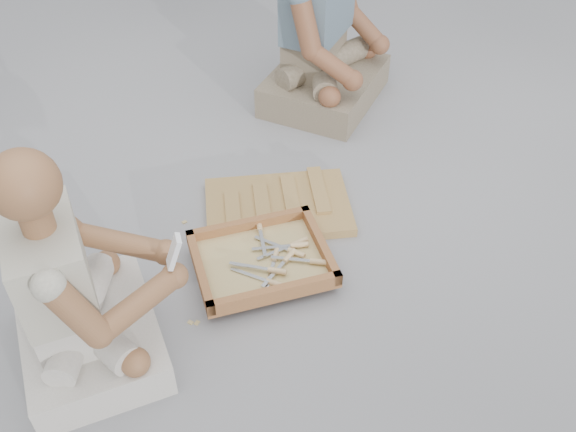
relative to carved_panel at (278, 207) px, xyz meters
name	(u,v)px	position (x,y,z in m)	size (l,w,h in m)	color
ground	(321,288)	(-0.03, -0.47, -0.02)	(60.00, 60.00, 0.00)	#9D9EA3
carved_panel	(278,207)	(0.00, 0.00, 0.00)	(0.61, 0.41, 0.04)	olive
tool_tray	(262,260)	(-0.20, -0.30, 0.04)	(0.55, 0.46, 0.07)	brown
chisel_0	(275,259)	(-0.15, -0.32, 0.05)	(0.14, 0.19, 0.02)	silver
chisel_1	(272,270)	(-0.19, -0.38, 0.06)	(0.19, 0.15, 0.02)	silver
chisel_2	(294,245)	(-0.06, -0.29, 0.06)	(0.22, 0.08, 0.02)	silver
chisel_3	(286,259)	(-0.12, -0.35, 0.06)	(0.19, 0.14, 0.02)	silver
chisel_4	(270,282)	(-0.22, -0.42, 0.05)	(0.16, 0.18, 0.02)	silver
chisel_5	(291,251)	(-0.08, -0.31, 0.05)	(0.15, 0.19, 0.02)	silver
chisel_6	(260,227)	(-0.14, -0.14, 0.06)	(0.07, 0.22, 0.02)	silver
chisel_7	(313,261)	(-0.03, -0.40, 0.06)	(0.20, 0.13, 0.02)	silver
chisel_8	(294,244)	(-0.05, -0.28, 0.05)	(0.22, 0.04, 0.02)	silver
wood_chip_0	(245,276)	(-0.27, -0.30, -0.02)	(0.02, 0.01, 0.00)	#D4C27D
wood_chip_1	(270,270)	(-0.17, -0.31, -0.02)	(0.02, 0.01, 0.00)	#D4C27D
wood_chip_2	(244,231)	(-0.18, -0.06, -0.02)	(0.02, 0.01, 0.00)	#D4C27D
wood_chip_3	(184,222)	(-0.39, 0.09, -0.02)	(0.02, 0.01, 0.00)	#D4C27D
wood_chip_4	(219,250)	(-0.31, -0.13, -0.02)	(0.02, 0.01, 0.00)	#D4C27D
wood_chip_5	(190,322)	(-0.53, -0.42, -0.02)	(0.02, 0.01, 0.00)	#D4C27D
wood_chip_6	(197,323)	(-0.51, -0.44, -0.02)	(0.02, 0.01, 0.00)	#D4C27D
wood_chip_7	(298,219)	(0.05, -0.09, -0.02)	(0.02, 0.01, 0.00)	#D4C27D
wood_chip_8	(255,253)	(-0.19, -0.20, -0.02)	(0.02, 0.01, 0.00)	#D4C27D
wood_chip_9	(292,287)	(-0.13, -0.42, -0.02)	(0.02, 0.01, 0.00)	#D4C27D
craftsman	(76,296)	(-0.87, -0.40, 0.27)	(0.58, 0.56, 0.86)	beige
companion	(324,42)	(0.57, 0.72, 0.31)	(0.80, 0.79, 0.98)	gray
mobile_phone	(174,252)	(-0.56, -0.47, 0.40)	(0.06, 0.06, 0.12)	white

